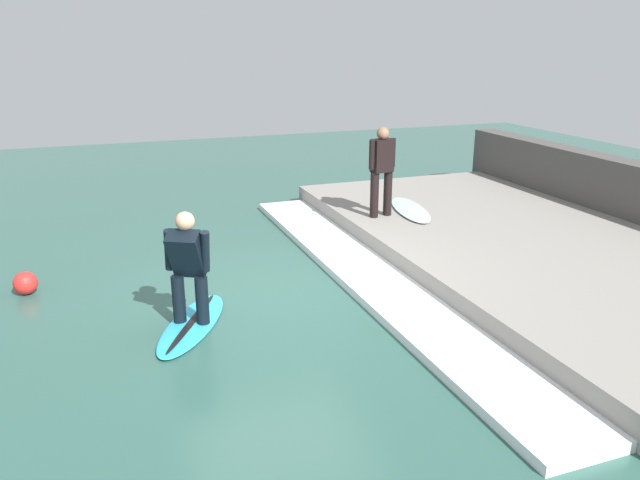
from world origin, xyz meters
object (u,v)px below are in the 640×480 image
surfer_riding (188,263)px  surfboard_waiting_near (410,209)px  marker_buoy (25,283)px  surfer_waiting_near (382,167)px  surfboard_riding (192,324)px

surfer_riding → surfboard_waiting_near: (4.35, 2.61, -0.43)m
surfboard_waiting_near → marker_buoy: size_ratio=5.86×
surfer_riding → marker_buoy: surfer_riding is taller
surfer_waiting_near → surfboard_waiting_near: 1.06m
surfboard_riding → surfer_riding: surfer_riding is taller
surfboard_riding → surfer_riding: 0.79m
surfer_riding → marker_buoy: bearing=137.4°
surfboard_riding → marker_buoy: size_ratio=5.78×
surfboard_riding → surfer_riding: size_ratio=1.33×
surfer_riding → surfboard_riding: bearing=26.6°
surfboard_riding → surfer_riding: (-0.00, -0.00, 0.79)m
surfer_waiting_near → marker_buoy: (-5.65, -0.72, -1.07)m
surfer_waiting_near → surfboard_waiting_near: bearing=9.4°
surfer_riding → surfboard_waiting_near: size_ratio=0.74×
surfer_riding → surfboard_waiting_near: surfer_riding is taller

